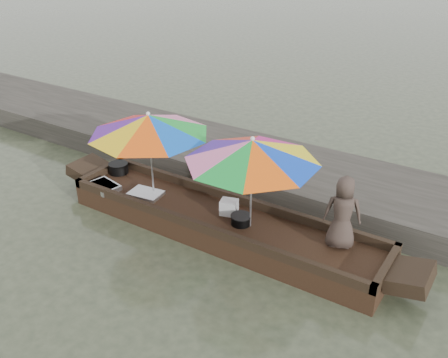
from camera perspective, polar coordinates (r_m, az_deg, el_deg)
The scene contains 11 objects.
water at distance 8.54m, azimuth -0.37°, elevation -6.24°, with size 80.00×80.00×0.00m, color #363E2B.
dock at distance 10.08m, azimuth 6.49°, elevation 0.77°, with size 22.00×2.20×0.50m, color #2D2B26.
boat_hull at distance 8.44m, azimuth -0.37°, elevation -5.25°, with size 5.64×1.20×0.35m, color black.
cooking_pot at distance 9.95m, azimuth -11.97°, elevation 1.23°, with size 0.38×0.38×0.20m, color black.
tray_crayfish at distance 9.43m, azimuth -13.56°, elevation -0.83°, with size 0.58×0.40×0.09m, color silver.
tray_scallop at distance 9.07m, azimuth -8.93°, elevation -1.66°, with size 0.58×0.40×0.06m, color silver.
charcoal_grill at distance 8.10m, azimuth 1.94°, elevation -4.72°, with size 0.32×0.32×0.15m, color black.
supply_bag at distance 8.34m, azimuth 0.57°, elevation -3.24°, with size 0.28×0.22×0.26m, color silver.
vendor at distance 7.53m, azimuth 13.43°, elevation -3.73°, with size 0.57×0.37×1.16m, color #3E312A.
umbrella_bow at distance 8.78m, azimuth -8.35°, elevation 2.82°, with size 2.09×2.09×1.55m, color green, non-canonical shape.
umbrella_stern at distance 7.71m, azimuth 3.14°, elevation -0.50°, with size 2.10×2.10×1.55m, color blue, non-canonical shape.
Camera 1 is at (3.92, -5.96, 4.69)m, focal length 40.00 mm.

